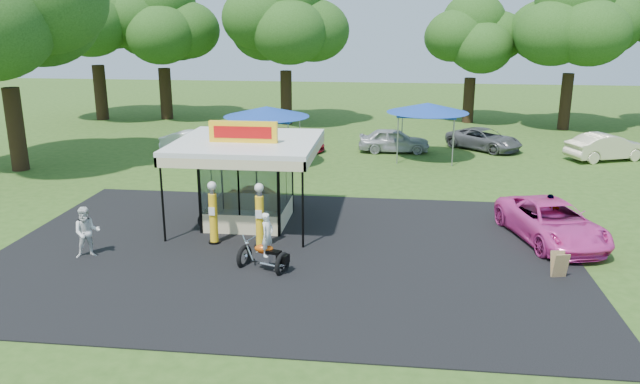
% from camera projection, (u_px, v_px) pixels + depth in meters
% --- Properties ---
extents(ground, '(120.00, 120.00, 0.00)m').
position_uv_depth(ground, '(275.00, 275.00, 19.95)').
color(ground, '#2F5119').
rests_on(ground, ground).
extents(asphalt_apron, '(20.00, 14.00, 0.04)m').
position_uv_depth(asphalt_apron, '(286.00, 252.00, 21.86)').
color(asphalt_apron, black).
rests_on(asphalt_apron, ground).
extents(gas_station_kiosk, '(5.40, 5.40, 4.18)m').
position_uv_depth(gas_station_kiosk, '(248.00, 180.00, 24.47)').
color(gas_station_kiosk, white).
rests_on(gas_station_kiosk, ground).
extents(gas_pump_left, '(0.44, 0.44, 2.35)m').
position_uv_depth(gas_pump_left, '(213.00, 214.00, 22.35)').
color(gas_pump_left, black).
rests_on(gas_pump_left, ground).
extents(gas_pump_right, '(0.45, 0.45, 2.39)m').
position_uv_depth(gas_pump_right, '(260.00, 217.00, 21.95)').
color(gas_pump_right, black).
rests_on(gas_pump_right, ground).
extents(motorcycle, '(1.81, 1.30, 2.05)m').
position_uv_depth(motorcycle, '(266.00, 248.00, 20.07)').
color(motorcycle, black).
rests_on(motorcycle, ground).
extents(spare_tires, '(0.80, 0.74, 0.65)m').
position_uv_depth(spare_tires, '(206.00, 221.00, 24.16)').
color(spare_tires, black).
rests_on(spare_tires, ground).
extents(a_frame_sign, '(0.51, 0.52, 0.85)m').
position_uv_depth(a_frame_sign, '(559.00, 265.00, 19.61)').
color(a_frame_sign, '#593819').
rests_on(a_frame_sign, ground).
extents(kiosk_car, '(2.82, 1.13, 0.96)m').
position_uv_depth(kiosk_car, '(261.00, 196.00, 26.93)').
color(kiosk_car, yellow).
rests_on(kiosk_car, ground).
extents(pink_sedan, '(3.72, 5.77, 1.48)m').
position_uv_depth(pink_sedan, '(552.00, 222.00, 22.75)').
color(pink_sedan, '#F041AB').
rests_on(pink_sedan, ground).
extents(spectator_west, '(1.08, 0.99, 1.80)m').
position_uv_depth(spectator_west, '(87.00, 232.00, 21.17)').
color(spectator_west, white).
rests_on(spectator_west, ground).
extents(spectator_east_b, '(1.01, 0.62, 1.61)m').
position_uv_depth(spectator_east_b, '(549.00, 215.00, 23.34)').
color(spectator_east_b, gray).
rests_on(spectator_east_b, ground).
extents(bg_car_a, '(4.33, 2.53, 1.35)m').
position_uv_depth(bg_car_a, '(194.00, 143.00, 37.14)').
color(bg_car_a, white).
rests_on(bg_car_a, ground).
extents(bg_car_b, '(4.87, 3.03, 1.32)m').
position_uv_depth(bg_car_b, '(289.00, 140.00, 38.15)').
color(bg_car_b, maroon).
rests_on(bg_car_b, ground).
extents(bg_car_c, '(4.32, 1.88, 1.45)m').
position_uv_depth(bg_car_c, '(394.00, 140.00, 37.69)').
color(bg_car_c, '#A8A9AD').
rests_on(bg_car_c, ground).
extents(bg_car_d, '(4.96, 4.74, 1.31)m').
position_uv_depth(bg_car_d, '(484.00, 139.00, 38.37)').
color(bg_car_d, '#5D5D5F').
rests_on(bg_car_d, ground).
extents(bg_car_e, '(4.91, 3.22, 1.53)m').
position_uv_depth(bg_car_e, '(607.00, 147.00, 35.56)').
color(bg_car_e, beige).
rests_on(bg_car_e, ground).
extents(tent_west, '(4.67, 4.67, 3.26)m').
position_uv_depth(tent_west, '(266.00, 112.00, 33.76)').
color(tent_west, gray).
rests_on(tent_west, ground).
extents(tent_east, '(4.64, 4.64, 3.25)m').
position_uv_depth(tent_east, '(428.00, 108.00, 35.27)').
color(tent_east, gray).
rests_on(tent_east, ground).
extents(oak_far_a, '(10.09, 10.09, 11.95)m').
position_uv_depth(oak_far_a, '(94.00, 21.00, 47.67)').
color(oak_far_a, black).
rests_on(oak_far_a, ground).
extents(oak_far_b, '(9.30, 9.30, 11.09)m').
position_uv_depth(oak_far_b, '(161.00, 28.00, 48.15)').
color(oak_far_b, black).
rests_on(oak_far_b, ground).
extents(oak_far_c, '(9.64, 9.64, 11.37)m').
position_uv_depth(oak_far_c, '(285.00, 27.00, 45.68)').
color(oak_far_c, black).
rests_on(oak_far_c, ground).
extents(oak_far_d, '(7.96, 7.96, 9.47)m').
position_uv_depth(oak_far_d, '(472.00, 43.00, 46.77)').
color(oak_far_d, black).
rests_on(oak_far_d, ground).
extents(oak_far_e, '(9.41, 9.41, 11.20)m').
position_uv_depth(oak_far_e, '(573.00, 28.00, 43.44)').
color(oak_far_e, black).
rests_on(oak_far_e, ground).
extents(oak_near, '(11.29, 11.29, 13.00)m').
position_uv_depth(oak_near, '(0.00, 12.00, 31.29)').
color(oak_near, black).
rests_on(oak_near, ground).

